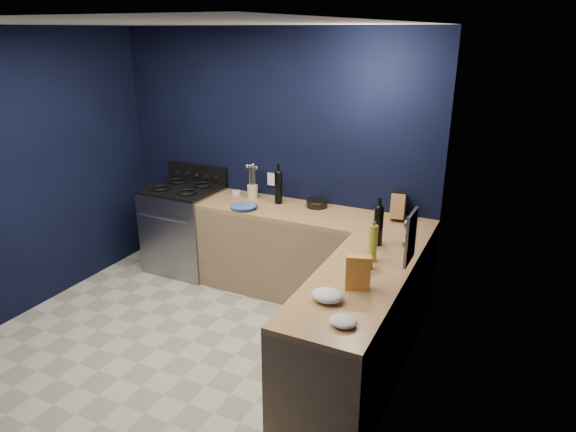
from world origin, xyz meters
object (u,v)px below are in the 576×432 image
Objects in this scene: gas_range at (185,230)px; knife_block at (398,206)px; plate_stack at (244,207)px; crouton_bag at (358,272)px; utensil_crock at (253,191)px.

knife_block is at bearing 5.39° from gas_range.
plate_stack is (0.88, -0.18, 0.46)m from gas_range.
utensil_crock is at bearing 120.93° from crouton_bag.
utensil_crock is at bearing 173.97° from knife_block.
plate_stack is 1.08× the size of knife_block.
utensil_crock is 2.16m from crouton_bag.
gas_range is at bearing -167.95° from utensil_crock.
crouton_bag is at bearing -27.56° from gas_range.
crouton_bag is (2.41, -1.26, 0.56)m from gas_range.
gas_range is 2.78m from crouton_bag.
knife_block is (1.43, 0.39, 0.10)m from plate_stack.
utensil_crock is 0.58× the size of knife_block.
utensil_crock reaches higher than plate_stack.
crouton_bag is (0.10, -1.48, 0.01)m from knife_block.
plate_stack is 1.49m from knife_block.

